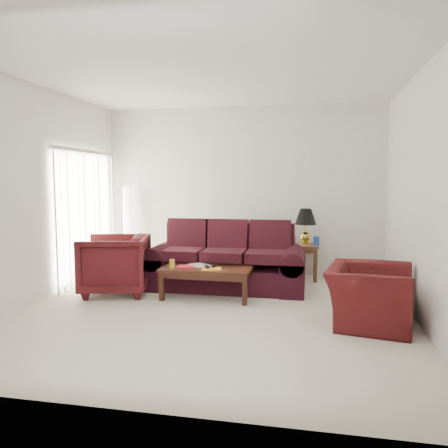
{
  "coord_description": "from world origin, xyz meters",
  "views": [
    {
      "loc": [
        1.23,
        -5.34,
        1.67
      ],
      "look_at": [
        0.0,
        0.85,
        1.05
      ],
      "focal_mm": 35.0,
      "sensor_mm": 36.0,
      "label": 1
    }
  ],
  "objects_px": {
    "end_table": "(302,261)",
    "armchair_right": "(369,296)",
    "armchair_left": "(115,264)",
    "coffee_table": "(207,283)",
    "sofa": "(225,257)",
    "floor_lamp": "(129,228)"
  },
  "relations": [
    {
      "from": "end_table",
      "to": "armchair_right",
      "type": "xyz_separation_m",
      "value": [
        0.82,
        -2.28,
        0.04
      ]
    },
    {
      "from": "end_table",
      "to": "armchair_left",
      "type": "height_order",
      "value": "armchair_left"
    },
    {
      "from": "armchair_left",
      "to": "coffee_table",
      "type": "relative_size",
      "value": 0.75
    },
    {
      "from": "sofa",
      "to": "armchair_left",
      "type": "height_order",
      "value": "sofa"
    },
    {
      "from": "end_table",
      "to": "armchair_right",
      "type": "relative_size",
      "value": 0.57
    },
    {
      "from": "armchair_right",
      "to": "sofa",
      "type": "bearing_deg",
      "value": 66.08
    },
    {
      "from": "armchair_left",
      "to": "armchair_right",
      "type": "height_order",
      "value": "armchair_left"
    },
    {
      "from": "end_table",
      "to": "floor_lamp",
      "type": "bearing_deg",
      "value": 179.09
    },
    {
      "from": "end_table",
      "to": "floor_lamp",
      "type": "xyz_separation_m",
      "value": [
        -3.16,
        0.05,
        0.5
      ]
    },
    {
      "from": "floor_lamp",
      "to": "coffee_table",
      "type": "bearing_deg",
      "value": -40.3
    },
    {
      "from": "armchair_left",
      "to": "floor_lamp",
      "type": "bearing_deg",
      "value": -178.09
    },
    {
      "from": "end_table",
      "to": "armchair_right",
      "type": "distance_m",
      "value": 2.43
    },
    {
      "from": "coffee_table",
      "to": "armchair_left",
      "type": "bearing_deg",
      "value": -177.11
    },
    {
      "from": "end_table",
      "to": "floor_lamp",
      "type": "distance_m",
      "value": 3.2
    },
    {
      "from": "sofa",
      "to": "armchair_right",
      "type": "xyz_separation_m",
      "value": [
        1.98,
        -1.36,
        -0.16
      ]
    },
    {
      "from": "sofa",
      "to": "coffee_table",
      "type": "bearing_deg",
      "value": -109.44
    },
    {
      "from": "armchair_left",
      "to": "coffee_table",
      "type": "distance_m",
      "value": 1.42
    },
    {
      "from": "sofa",
      "to": "armchair_left",
      "type": "bearing_deg",
      "value": -163.61
    },
    {
      "from": "sofa",
      "to": "floor_lamp",
      "type": "bearing_deg",
      "value": 148.72
    },
    {
      "from": "sofa",
      "to": "armchair_left",
      "type": "xyz_separation_m",
      "value": [
        -1.55,
        -0.62,
        -0.06
      ]
    },
    {
      "from": "armchair_left",
      "to": "armchair_right",
      "type": "relative_size",
      "value": 0.92
    },
    {
      "from": "sofa",
      "to": "end_table",
      "type": "relative_size",
      "value": 4.07
    }
  ]
}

